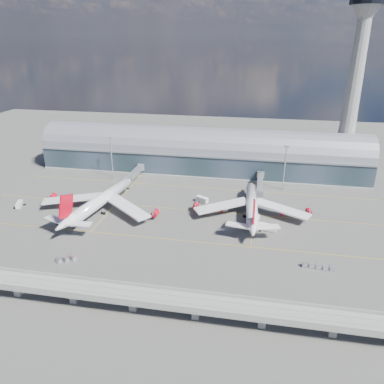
% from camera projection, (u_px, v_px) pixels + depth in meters
% --- Properties ---
extents(ground, '(500.00, 500.00, 0.00)m').
position_uv_depth(ground, '(173.00, 228.00, 168.08)').
color(ground, '#474744').
rests_on(ground, ground).
extents(taxi_lines, '(200.00, 80.12, 0.01)m').
position_uv_depth(taxi_lines, '(183.00, 207.00, 188.11)').
color(taxi_lines, gold).
rests_on(taxi_lines, ground).
extents(terminal, '(200.00, 30.00, 28.00)m').
position_uv_depth(terminal, '(201.00, 154.00, 234.33)').
color(terminal, '#213038').
rests_on(terminal, ground).
extents(control_tower, '(19.00, 19.00, 103.00)m').
position_uv_depth(control_tower, '(353.00, 90.00, 208.92)').
color(control_tower, gray).
rests_on(control_tower, ground).
extents(guideway, '(220.00, 8.50, 7.20)m').
position_uv_depth(guideway, '(132.00, 296.00, 116.20)').
color(guideway, gray).
rests_on(guideway, ground).
extents(floodlight_mast_left, '(3.00, 0.70, 25.70)m').
position_uv_depth(floodlight_mast_left, '(112.00, 157.00, 221.03)').
color(floodlight_mast_left, gray).
rests_on(floodlight_mast_left, ground).
extents(floodlight_mast_right, '(3.00, 0.70, 25.70)m').
position_uv_depth(floodlight_mast_right, '(285.00, 167.00, 204.20)').
color(floodlight_mast_right, gray).
rests_on(floodlight_mast_right, ground).
extents(airliner_left, '(61.04, 64.23, 19.61)m').
position_uv_depth(airliner_left, '(99.00, 202.00, 181.18)').
color(airliner_left, white).
rests_on(airliner_left, ground).
extents(airliner_right, '(56.85, 59.42, 18.85)m').
position_uv_depth(airliner_right, '(252.00, 206.00, 177.67)').
color(airliner_right, white).
rests_on(airliner_right, ground).
extents(jet_bridge_left, '(4.40, 28.00, 7.25)m').
position_uv_depth(jet_bridge_left, '(135.00, 173.00, 220.14)').
color(jet_bridge_left, gray).
rests_on(jet_bridge_left, ground).
extents(jet_bridge_right, '(4.40, 32.00, 7.25)m').
position_uv_depth(jet_bridge_right, '(260.00, 182.00, 206.15)').
color(jet_bridge_right, gray).
rests_on(jet_bridge_right, ground).
extents(service_truck_0, '(4.33, 7.02, 2.77)m').
position_uv_depth(service_truck_0, '(19.00, 204.00, 188.06)').
color(service_truck_0, silver).
rests_on(service_truck_0, ground).
extents(service_truck_1, '(6.05, 3.71, 3.27)m').
position_uv_depth(service_truck_1, '(64.00, 221.00, 170.86)').
color(service_truck_1, silver).
rests_on(service_truck_1, ground).
extents(service_truck_2, '(8.72, 4.55, 3.04)m').
position_uv_depth(service_truck_2, '(267.00, 227.00, 165.47)').
color(service_truck_2, silver).
rests_on(service_truck_2, ground).
extents(service_truck_3, '(4.22, 5.84, 2.64)m').
position_uv_depth(service_truck_3, '(255.00, 218.00, 173.96)').
color(service_truck_3, silver).
rests_on(service_truck_3, ground).
extents(service_truck_4, '(4.43, 6.05, 3.19)m').
position_uv_depth(service_truck_4, '(224.00, 207.00, 184.90)').
color(service_truck_4, silver).
rests_on(service_truck_4, ground).
extents(service_truck_5, '(6.93, 5.35, 3.16)m').
position_uv_depth(service_truck_5, '(202.00, 200.00, 193.06)').
color(service_truck_5, silver).
rests_on(service_truck_5, ground).
extents(cargo_train_0, '(7.48, 5.10, 1.71)m').
position_uv_depth(cargo_train_0, '(66.00, 259.00, 143.18)').
color(cargo_train_0, gray).
rests_on(cargo_train_0, ground).
extents(cargo_train_1, '(12.14, 2.45, 1.60)m').
position_uv_depth(cargo_train_1, '(318.00, 267.00, 138.62)').
color(cargo_train_1, gray).
rests_on(cargo_train_1, ground).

